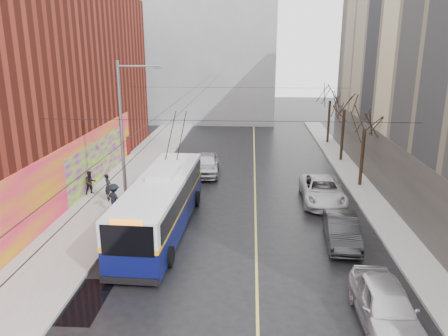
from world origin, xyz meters
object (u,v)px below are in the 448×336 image
object	(u,v)px
streetlight_pole	(124,134)
parked_car_c	(322,190)
pedestrian_a	(108,186)
pedestrian_b	(90,183)
pedestrian_c	(114,198)
trolleybus	(162,203)
tree_mid	(345,101)
parked_car_a	(386,306)
tree_near	(366,118)
parked_car_b	(342,230)
following_car	(206,164)
tree_far	(331,93)

from	to	relation	value
streetlight_pole	parked_car_c	xyz separation A→B (m)	(11.94, 2.67, -4.07)
streetlight_pole	parked_car_c	bearing A→B (deg)	12.59
pedestrian_a	pedestrian_b	size ratio (longest dim) A/B	1.02
streetlight_pole	pedestrian_a	distance (m)	4.84
pedestrian_c	pedestrian_a	bearing A→B (deg)	-34.87
trolleybus	parked_car_c	distance (m)	10.74
tree_mid	parked_car_a	size ratio (longest dim) A/B	1.38
tree_mid	pedestrian_a	size ratio (longest dim) A/B	4.10
pedestrian_b	streetlight_pole	bearing A→B (deg)	-82.56
tree_near	pedestrian_c	bearing A→B (deg)	-158.38
streetlight_pole	parked_car_a	distance (m)	16.45
parked_car_b	tree_near	bearing A→B (deg)	75.21
trolleybus	pedestrian_a	xyz separation A→B (m)	(-4.47, 4.57, -0.62)
trolleybus	parked_car_c	bearing A→B (deg)	30.49
trolleybus	pedestrian_c	bearing A→B (deg)	149.21
parked_car_a	pedestrian_a	distance (m)	18.82
streetlight_pole	parked_car_b	world-z (taller)	streetlight_pole
tree_near	following_car	world-z (taller)	tree_near
tree_mid	pedestrian_a	distance (m)	20.70
pedestrian_b	pedestrian_a	bearing A→B (deg)	-68.29
trolleybus	pedestrian_a	size ratio (longest dim) A/B	7.43
tree_far	parked_car_b	xyz separation A→B (m)	(-3.15, -23.46, -4.41)
parked_car_b	tree_far	bearing A→B (deg)	85.98
parked_car_b	following_car	world-z (taller)	following_car
parked_car_a	parked_car_b	distance (m)	6.79
tree_far	trolleybus	distance (m)	25.98
following_car	streetlight_pole	bearing A→B (deg)	-117.29
pedestrian_b	parked_car_c	bearing A→B (deg)	-43.13
streetlight_pole	pedestrian_b	size ratio (longest dim) A/B	5.62
tree_near	parked_car_a	distance (m)	17.02
tree_near	tree_far	world-z (taller)	tree_far
parked_car_a	following_car	distance (m)	20.44
tree_near	tree_mid	distance (m)	7.01
tree_near	pedestrian_a	distance (m)	17.97
tree_mid	parked_car_b	xyz separation A→B (m)	(-3.15, -16.46, -4.52)
tree_mid	pedestrian_c	size ratio (longest dim) A/B	3.75
following_car	pedestrian_c	bearing A→B (deg)	-120.60
parked_car_c	parked_car_b	bearing A→B (deg)	-88.71
tree_mid	following_car	bearing A→B (deg)	-157.85
streetlight_pole	following_car	bearing A→B (deg)	65.38
tree_mid	parked_car_b	world-z (taller)	tree_mid
streetlight_pole	tree_far	distance (m)	25.09
streetlight_pole	following_car	xyz separation A→B (m)	(3.85, 8.41, -4.03)
streetlight_pole	trolleybus	bearing A→B (deg)	-43.94
streetlight_pole	parked_car_a	bearing A→B (deg)	-39.97
tree_near	following_car	distance (m)	12.27
tree_near	parked_car_b	world-z (taller)	tree_near
tree_mid	parked_car_a	world-z (taller)	tree_mid
trolleybus	pedestrian_b	bearing A→B (deg)	140.33
streetlight_pole	pedestrian_a	size ratio (longest dim) A/B	5.52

